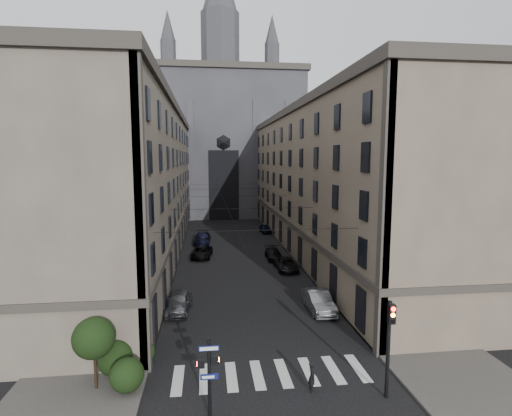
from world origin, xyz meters
name	(u,v)px	position (x,y,z in m)	size (l,w,h in m)	color
sidewalk_left	(154,253)	(-10.50, 36.00, 0.07)	(7.00, 80.00, 0.15)	#383533
sidewalk_right	(310,248)	(10.50, 36.00, 0.07)	(7.00, 80.00, 0.15)	#383533
zebra_crossing	(270,374)	(0.00, 5.00, 0.01)	(11.00, 3.20, 0.01)	beige
building_left	(128,182)	(-13.44, 36.00, 9.34)	(13.60, 60.60, 18.85)	brown
building_right	(332,181)	(13.44, 36.00, 9.34)	(13.60, 60.60, 18.85)	brown
gothic_tower	(221,134)	(0.00, 74.96, 17.80)	(35.00, 23.00, 58.00)	#2D2D33
pedestrian_signal_left	(209,372)	(-3.51, 1.50, 2.32)	(1.02, 0.38, 4.00)	black
traffic_light_right	(389,338)	(5.60, 1.92, 3.29)	(0.34, 0.50, 5.20)	black
shrub_cluster	(112,353)	(-8.72, 5.01, 1.80)	(3.90, 4.40, 3.90)	black
tram_wires	(233,198)	(0.00, 35.63, 7.25)	(14.00, 60.00, 0.43)	black
car_left_near	(179,302)	(-5.83, 15.24, 0.76)	(1.80, 4.47, 1.52)	slate
car_left_midnear	(177,305)	(-5.97, 14.93, 0.64)	(1.35, 3.88, 1.28)	black
car_left_midfar	(202,252)	(-4.20, 32.86, 0.70)	(2.31, 5.01, 1.39)	black
car_left_far	(202,238)	(-4.20, 41.24, 0.81)	(2.27, 5.58, 1.62)	black
car_right_near	(319,301)	(5.41, 13.99, 0.82)	(1.73, 4.97, 1.64)	slate
car_right_midnear	(286,264)	(5.20, 26.12, 0.67)	(2.22, 4.81, 1.34)	black
car_right_midfar	(274,254)	(4.60, 31.01, 0.66)	(1.84, 4.52, 1.31)	black
car_right_far	(265,229)	(6.20, 48.74, 0.68)	(1.60, 3.98, 1.35)	black
pedestrian	(312,377)	(1.91, 3.00, 0.84)	(0.61, 0.40, 1.67)	black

